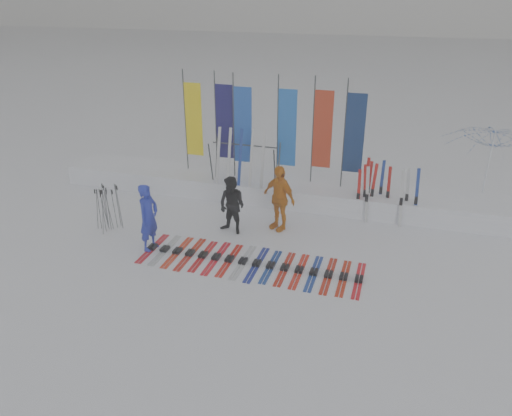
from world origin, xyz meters
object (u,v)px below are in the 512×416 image
(person_black, at_px, (232,205))
(ski_row, at_px, (250,262))
(person_yellow, at_px, (279,198))
(ski_rack, at_px, (245,158))
(tent_canopy, at_px, (488,170))
(person_blue, at_px, (149,218))

(person_black, height_order, ski_row, person_black)
(person_yellow, relative_size, ski_rack, 0.89)
(ski_row, bearing_deg, person_yellow, 85.01)
(ski_row, distance_m, ski_rack, 4.10)
(person_yellow, bearing_deg, person_black, -124.13)
(person_black, bearing_deg, ski_row, -40.88)
(person_yellow, xyz_separation_m, ski_rack, (-1.48, 1.59, 0.48))
(tent_canopy, bearing_deg, ski_row, -138.96)
(person_blue, distance_m, tent_canopy, 9.60)
(person_black, height_order, ski_rack, ski_rack)
(person_yellow, distance_m, ski_row, 2.24)
(ski_rack, bearing_deg, person_blue, -109.93)
(ski_rack, bearing_deg, person_black, -80.87)
(person_blue, bearing_deg, ski_rack, -11.63)
(person_yellow, height_order, tent_canopy, tent_canopy)
(person_yellow, bearing_deg, ski_row, -66.71)
(person_blue, distance_m, person_yellow, 3.47)
(person_yellow, distance_m, tent_canopy, 6.15)
(person_blue, height_order, ski_row, person_blue)
(ski_row, bearing_deg, person_blue, 179.95)
(person_yellow, bearing_deg, tent_canopy, 55.82)
(ski_row, xyz_separation_m, ski_rack, (-1.30, 3.64, 1.35))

